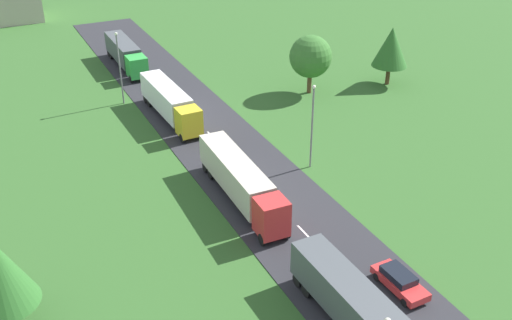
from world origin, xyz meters
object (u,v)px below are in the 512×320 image
Objects in this scene: truck_lead at (358,309)px; tree_oak at (391,47)px; car_second at (399,281)px; lamppost_second at (312,123)px; distant_building at (5,3)px; truck_third at (170,102)px; truck_fourth at (125,53)px; truck_second at (241,180)px; tree_pine at (311,57)px; lamppost_third at (120,65)px.

tree_oak reaches higher than truck_lead.
tree_oak is (24.08, 33.18, 4.22)m from car_second.
distant_building is (-20.69, 68.48, -1.72)m from lamppost_second.
truck_third is 1.02× the size of truck_fourth.
lamppost_second is at bearing -73.19° from distant_building.
tree_oak reaches higher than truck_second.
car_second is 37.83m from tree_pine.
lamppost_third is at bearing -107.20° from truck_fourth.
lamppost_second reaches higher than distant_building.
tree_pine reaches higher than distant_building.
lamppost_third is (-3.81, -12.31, 2.86)m from truck_fourth.
truck_third is 29.39m from tree_oak.
truck_fourth is (0.14, 19.20, -0.09)m from truck_third.
distant_building reaches higher than truck_third.
car_second is at bearing -78.29° from lamppost_third.
truck_third is 1.57× the size of lamppost_second.
tree_oak reaches higher than tree_pine.
truck_third is 1.83× the size of tree_pine.
lamppost_second is at bearing 16.99° from truck_second.
lamppost_second is at bearing 66.94° from truck_lead.
distant_building reaches higher than truck_second.
tree_pine reaches higher than truck_third.
distant_building is at bearing 97.58° from truck_lead.
lamppost_second is 26.76m from lamppost_third.
tree_pine is at bearing 59.65° from lamppost_second.
tree_pine is (18.57, 37.36, 2.70)m from truck_lead.
tree_oak reaches higher than car_second.
truck_lead is at bearing -113.06° from lamppost_second.
car_second is at bearing -71.74° from truck_second.
truck_second is 9.58m from lamppost_second.
tree_pine is at bearing 69.24° from car_second.
truck_second is 1.96× the size of tree_pine.
lamppost_second is at bearing -62.53° from lamppost_third.
truck_lead is 18.01m from truck_second.
car_second is 88.70m from distant_building.
lamppost_second is (3.59, 18.52, 3.99)m from car_second.
tree_oak is (29.31, 17.35, 2.88)m from truck_second.
lamppost_second is at bearing -62.77° from truck_third.
lamppost_third is at bearing 164.55° from tree_oak.
lamppost_second is 19.30m from tree_pine.
car_second is 0.52× the size of lamppost_third.
tree_pine is at bearing 63.58° from truck_lead.
truck_second is 26.94m from tree_pine.
lamppost_third is at bearing 162.23° from tree_pine.
lamppost_third is (-3.67, 6.89, 2.76)m from truck_third.
truck_third is at bearing 89.78° from truck_lead.
truck_third is 35.76m from car_second.
tree_pine is (18.56, 19.35, 2.61)m from truck_second.
truck_third is (0.14, 37.56, 0.10)m from truck_lead.
lamppost_third reaches higher than distant_building.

